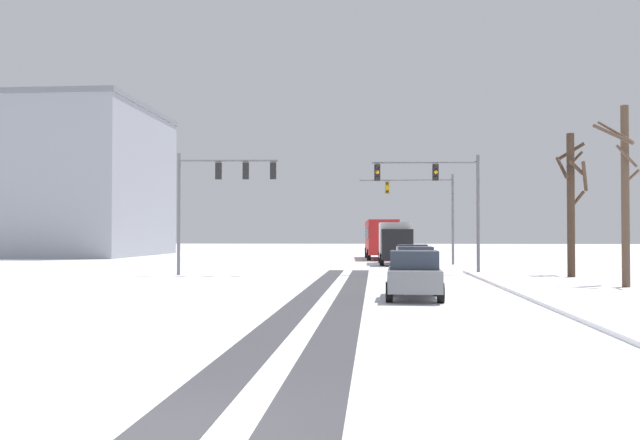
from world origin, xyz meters
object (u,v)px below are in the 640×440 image
at_px(traffic_signal_far_right, 426,202).
at_px(traffic_signal_near_left, 219,186).
at_px(traffic_signal_near_right, 441,189).
at_px(box_truck_delivery, 395,242).
at_px(bus_oncoming, 381,236).
at_px(car_black_lead, 412,259).
at_px(bare_tree_sidewalk_far, 572,199).
at_px(car_grey_third, 414,275).
at_px(bare_tree_sidewalk_mid, 625,190).
at_px(office_building_far_left_block, 48,181).
at_px(car_red_second, 414,264).

bearing_deg(traffic_signal_far_right, traffic_signal_near_left, -130.95).
height_order(traffic_signal_near_right, box_truck_delivery, traffic_signal_near_right).
relative_size(traffic_signal_far_right, bus_oncoming, 0.61).
bearing_deg(traffic_signal_far_right, car_black_lead, -97.63).
distance_m(car_black_lead, bare_tree_sidewalk_far, 8.69).
relative_size(traffic_signal_far_right, car_black_lead, 1.64).
relative_size(car_grey_third, bare_tree_sidewalk_far, 0.57).
relative_size(traffic_signal_near_right, box_truck_delivery, 0.87).
bearing_deg(bus_oncoming, traffic_signal_far_right, -73.83).
bearing_deg(bare_tree_sidewalk_mid, office_building_far_left_block, 138.61).
distance_m(box_truck_delivery, office_building_far_left_block, 39.75).
xyz_separation_m(car_grey_third, office_building_far_left_block, (-34.85, 44.47, 6.80)).
height_order(traffic_signal_near_right, bus_oncoming, traffic_signal_near_right).
relative_size(bus_oncoming, box_truck_delivery, 1.49).
bearing_deg(bare_tree_sidewalk_far, traffic_signal_near_left, 179.31).
bearing_deg(box_truck_delivery, car_red_second, -89.08).
height_order(box_truck_delivery, bare_tree_sidewalk_mid, bare_tree_sidewalk_mid).
distance_m(traffic_signal_near_right, bare_tree_sidewalk_far, 6.71).
relative_size(car_red_second, car_grey_third, 0.99).
height_order(traffic_signal_near_left, car_grey_third, traffic_signal_near_left).
relative_size(bare_tree_sidewalk_mid, office_building_far_left_block, 0.35).
distance_m(car_grey_third, bare_tree_sidewalk_mid, 11.17).
bearing_deg(traffic_signal_far_right, office_building_far_left_block, 154.33).
relative_size(traffic_signal_near_left, bare_tree_sidewalk_far, 0.89).
xyz_separation_m(car_red_second, box_truck_delivery, (-0.30, 18.75, 0.82)).
distance_m(traffic_signal_near_right, box_truck_delivery, 12.71).
relative_size(bus_oncoming, bare_tree_sidewalk_mid, 1.48).
relative_size(traffic_signal_near_left, office_building_far_left_block, 0.30).
height_order(traffic_signal_far_right, bus_oncoming, traffic_signal_far_right).
height_order(bus_oncoming, office_building_far_left_block, office_building_far_left_block).
distance_m(traffic_signal_far_right, office_building_far_left_block, 41.45).
distance_m(traffic_signal_far_right, car_red_second, 19.15).
xyz_separation_m(car_grey_third, bare_tree_sidewalk_mid, (8.97, 5.85, 3.18)).
height_order(traffic_signal_near_left, car_red_second, traffic_signal_near_left).
relative_size(traffic_signal_far_right, office_building_far_left_block, 0.32).
xyz_separation_m(bare_tree_sidewalk_mid, bare_tree_sidewalk_far, (-0.29, 6.65, -0.03)).
distance_m(traffic_signal_near_right, traffic_signal_far_right, 12.11).
distance_m(car_black_lead, box_truck_delivery, 12.67).
bearing_deg(bare_tree_sidewalk_far, bus_oncoming, 110.71).
xyz_separation_m(traffic_signal_near_left, bus_oncoming, (8.86, 24.74, -2.78)).
bearing_deg(car_grey_third, office_building_far_left_block, 128.09).
bearing_deg(office_building_far_left_block, car_black_lead, -40.59).
distance_m(bare_tree_sidewalk_mid, bare_tree_sidewalk_far, 6.65).
bearing_deg(car_black_lead, traffic_signal_near_left, -172.98).
distance_m(traffic_signal_near_right, car_black_lead, 4.16).
relative_size(box_truck_delivery, office_building_far_left_block, 0.34).
bearing_deg(car_black_lead, bare_tree_sidewalk_mid, -44.60).
bearing_deg(bare_tree_sidewalk_far, car_black_lead, 169.37).
relative_size(traffic_signal_far_right, bare_tree_sidewalk_far, 0.93).
xyz_separation_m(traffic_signal_near_right, bare_tree_sidewalk_mid, (6.67, -8.61, -0.64)).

